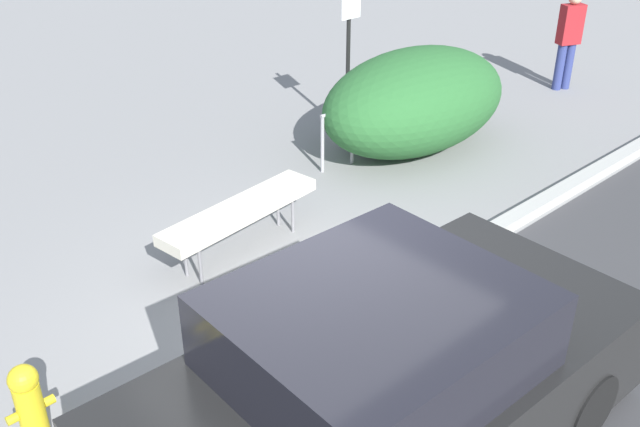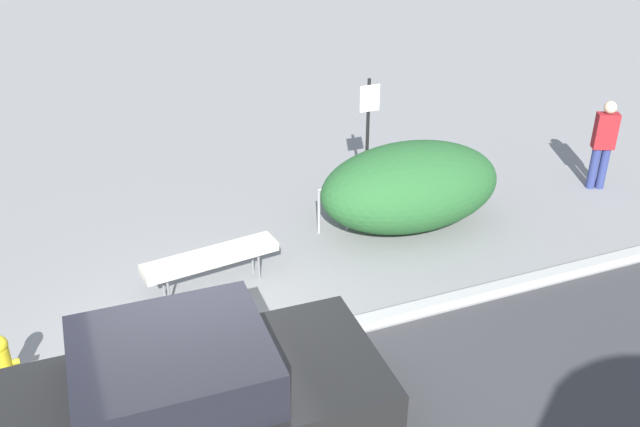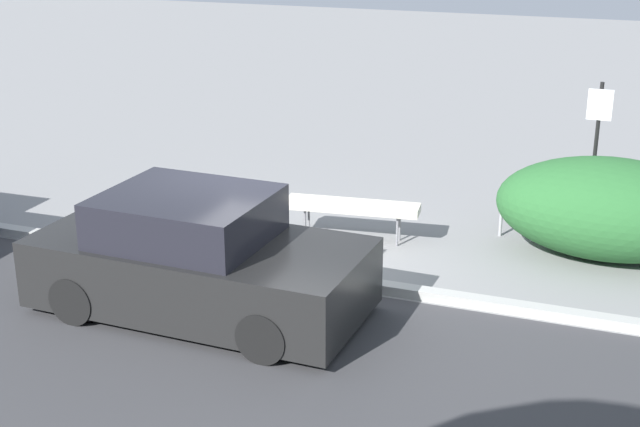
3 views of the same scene
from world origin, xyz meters
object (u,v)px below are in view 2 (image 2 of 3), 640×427
Objects in this scene: bike_rack at (334,205)px; pedestrian at (603,143)px; sign_post at (368,130)px; parked_car_near at (189,405)px; bench at (211,258)px; fire_hydrant at (3,361)px.

pedestrian reaches higher than bike_rack.
sign_post reaches higher than bike_rack.
pedestrian is (4.25, -1.10, -0.47)m from sign_post.
pedestrian reaches higher than parked_car_near.
bench is at bearing 28.74° from pedestrian.
bike_rack is (2.30, 0.89, -0.02)m from bench.
pedestrian is 9.22m from parked_car_near.
parked_car_near is (-3.28, -3.89, 0.17)m from bike_rack.
bike_rack is at bearing 20.94° from pedestrian.
parked_car_near is (-0.97, -3.00, 0.16)m from bench.
fire_hydrant is 0.19× the size of parked_car_near.
bench is 1.19× the size of pedestrian.
sign_post is at bearing 25.03° from fire_hydrant.
bike_rack is 1.53m from sign_post.
fire_hydrant is 10.51m from pedestrian.
bench is 2.66× the size of fire_hydrant.
parked_car_near reaches higher than bike_rack.
sign_post is (3.27, 1.68, 0.87)m from bench.
parked_car_near is at bearing -130.09° from bike_rack.
pedestrian is (7.52, 0.58, 0.40)m from bench.
bench is at bearing 22.49° from fire_hydrant.
fire_hydrant is (-2.83, -1.17, -0.11)m from bench.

